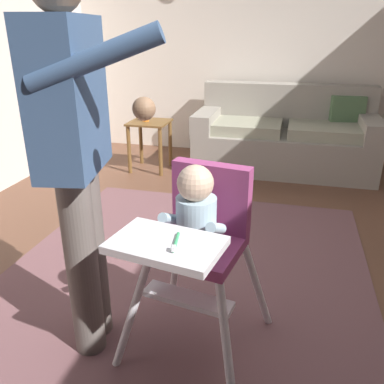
{
  "coord_description": "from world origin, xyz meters",
  "views": [
    {
      "loc": [
        0.38,
        -2.11,
        1.41
      ],
      "look_at": [
        -0.01,
        -0.53,
        0.75
      ],
      "focal_mm": 37.63,
      "sensor_mm": 36.0,
      "label": 1
    }
  ],
  "objects_px": {
    "high_chair": "(198,228)",
    "side_table": "(150,135)",
    "couch": "(285,138)",
    "sippy_cup": "(146,116)",
    "adult_standing": "(76,156)"
  },
  "relations": [
    {
      "from": "adult_standing",
      "to": "side_table",
      "type": "bearing_deg",
      "value": 93.15
    },
    {
      "from": "couch",
      "to": "high_chair",
      "type": "relative_size",
      "value": 2.02
    },
    {
      "from": "couch",
      "to": "sippy_cup",
      "type": "distance_m",
      "value": 1.49
    },
    {
      "from": "high_chair",
      "to": "adult_standing",
      "type": "bearing_deg",
      "value": -70.02
    },
    {
      "from": "side_table",
      "to": "high_chair",
      "type": "bearing_deg",
      "value": -65.66
    },
    {
      "from": "couch",
      "to": "side_table",
      "type": "distance_m",
      "value": 1.44
    },
    {
      "from": "adult_standing",
      "to": "sippy_cup",
      "type": "distance_m",
      "value": 2.6
    },
    {
      "from": "couch",
      "to": "adult_standing",
      "type": "distance_m",
      "value": 3.06
    },
    {
      "from": "side_table",
      "to": "couch",
      "type": "bearing_deg",
      "value": 16.58
    },
    {
      "from": "side_table",
      "to": "sippy_cup",
      "type": "relative_size",
      "value": 5.2
    },
    {
      "from": "couch",
      "to": "adult_standing",
      "type": "bearing_deg",
      "value": -15.01
    },
    {
      "from": "high_chair",
      "to": "side_table",
      "type": "relative_size",
      "value": 1.76
    },
    {
      "from": "couch",
      "to": "high_chair",
      "type": "height_order",
      "value": "high_chair"
    },
    {
      "from": "couch",
      "to": "high_chair",
      "type": "xyz_separation_m",
      "value": [
        -0.29,
        -2.81,
        0.29
      ]
    },
    {
      "from": "side_table",
      "to": "sippy_cup",
      "type": "height_order",
      "value": "sippy_cup"
    }
  ]
}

